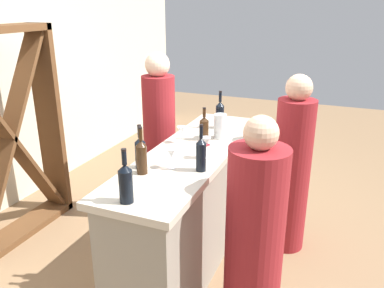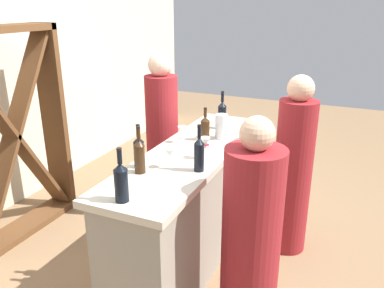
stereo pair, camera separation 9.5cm
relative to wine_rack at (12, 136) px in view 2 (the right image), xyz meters
name	(u,v)px [view 2 (the right image)]	position (x,y,z in m)	size (l,w,h in m)	color
ground_plane	(192,257)	(0.24, -1.65, -0.95)	(12.00, 12.00, 0.00)	#846647
bar_counter	(192,206)	(0.24, -1.65, -0.45)	(2.08, 0.59, 0.99)	gray
wine_rack	(12,136)	(0.00, 0.00, 0.00)	(1.12, 0.28, 1.89)	brown
wine_bottle_leftmost_near_black	(121,181)	(-0.68, -1.62, 0.16)	(0.08, 0.08, 0.33)	black
wine_bottle_second_left_amber_brown	(140,155)	(-0.29, -1.51, 0.16)	(0.07, 0.07, 0.33)	#331E0F
wine_bottle_center_near_black	(139,151)	(-0.21, -1.45, 0.16)	(0.07, 0.07, 0.31)	black
wine_bottle_second_right_near_black	(199,154)	(-0.10, -1.85, 0.16)	(0.07, 0.07, 0.33)	black
wine_bottle_rightmost_amber_brown	(205,128)	(0.50, -1.65, 0.14)	(0.08, 0.08, 0.28)	#331E0F
wine_bottle_far_right_near_black	(222,114)	(0.86, -1.67, 0.17)	(0.08, 0.08, 0.34)	black
wine_glass_near_left	(205,144)	(0.12, -1.81, 0.15)	(0.07, 0.07, 0.16)	white
wine_glass_near_center	(170,154)	(-0.14, -1.65, 0.14)	(0.07, 0.07, 0.14)	white
wine_glass_near_right	(182,131)	(0.36, -1.51, 0.14)	(0.08, 0.08, 0.14)	white
water_pitcher	(221,126)	(0.59, -1.76, 0.14)	(0.10, 0.10, 0.21)	silver
person_left_guest	(293,172)	(0.74, -2.36, -0.22)	(0.36, 0.36, 1.54)	maroon
person_center_guest	(251,238)	(-0.27, -2.29, -0.28)	(0.44, 0.44, 1.46)	maroon
person_server_behind	(162,142)	(0.82, -1.07, -0.17)	(0.40, 0.40, 1.64)	maroon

